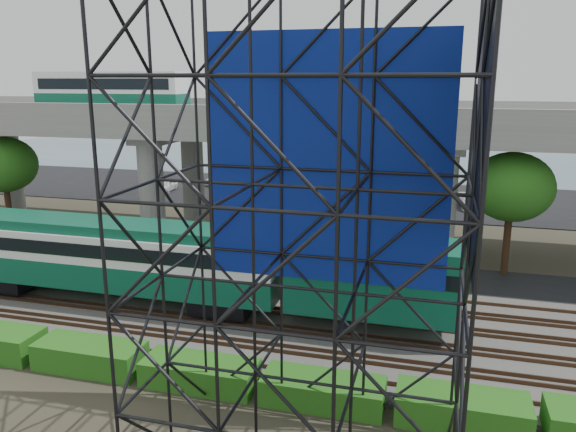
% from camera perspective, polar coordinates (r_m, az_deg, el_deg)
% --- Properties ---
extents(ground, '(140.00, 140.00, 0.00)m').
position_cam_1_polar(ground, '(27.56, -7.14, -11.94)').
color(ground, '#474233').
rests_on(ground, ground).
extents(ballast_bed, '(90.00, 12.00, 0.20)m').
position_cam_1_polar(ballast_bed, '(29.20, -5.65, -10.14)').
color(ballast_bed, slate).
rests_on(ballast_bed, ground).
extents(service_road, '(90.00, 5.00, 0.08)m').
position_cam_1_polar(service_road, '(36.73, -0.96, -5.05)').
color(service_road, black).
rests_on(service_road, ground).
extents(parking_lot, '(90.00, 18.00, 0.08)m').
position_cam_1_polar(parking_lot, '(58.91, 5.39, 2.14)').
color(parking_lot, black).
rests_on(parking_lot, ground).
extents(harbor_water, '(140.00, 40.00, 0.03)m').
position_cam_1_polar(harbor_water, '(80.36, 8.10, 5.19)').
color(harbor_water, '#415A6A').
rests_on(harbor_water, ground).
extents(rail_tracks, '(90.00, 9.52, 0.16)m').
position_cam_1_polar(rail_tracks, '(29.13, -5.66, -9.82)').
color(rail_tracks, '#472D1E').
rests_on(rail_tracks, ballast_bed).
extents(commuter_train, '(29.30, 3.06, 4.30)m').
position_cam_1_polar(commuter_train, '(30.21, -14.51, -4.05)').
color(commuter_train, black).
rests_on(commuter_train, rail_tracks).
extents(overpass, '(80.00, 12.00, 12.40)m').
position_cam_1_polar(overpass, '(40.51, -0.32, 8.58)').
color(overpass, '#9E9B93').
rests_on(overpass, ground).
extents(scaffold_tower, '(9.36, 6.36, 15.00)m').
position_cam_1_polar(scaffold_tower, '(15.96, 1.61, -2.42)').
color(scaffold_tower, black).
rests_on(scaffold_tower, ground).
extents(hedge_strip, '(34.60, 1.80, 1.20)m').
position_cam_1_polar(hedge_strip, '(23.45, -8.92, -15.38)').
color(hedge_strip, '#1F6216').
rests_on(hedge_strip, ground).
extents(trees, '(40.94, 16.94, 7.69)m').
position_cam_1_polar(trees, '(42.08, -4.98, 5.10)').
color(trees, '#382314').
rests_on(trees, ground).
extents(suv, '(5.65, 2.84, 1.54)m').
position_cam_1_polar(suv, '(39.56, -10.13, -2.65)').
color(suv, black).
rests_on(suv, service_road).
extents(parked_cars, '(36.16, 9.40, 1.27)m').
position_cam_1_polar(parked_cars, '(58.53, 5.56, 2.70)').
color(parked_cars, white).
rests_on(parked_cars, parking_lot).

